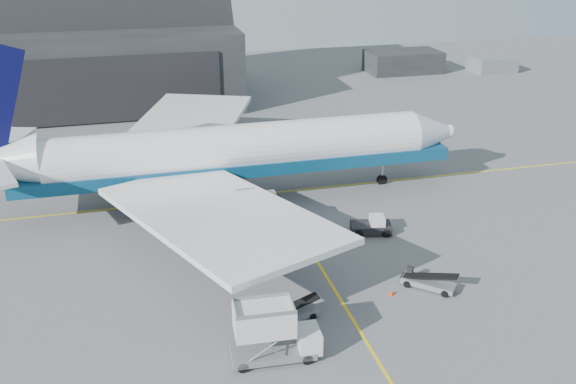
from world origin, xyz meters
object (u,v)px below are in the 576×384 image
object	(u,v)px
pushback_tug	(372,226)
belt_loader_a	(290,314)
catering_truck	(272,333)
airliner	(218,153)
belt_loader_b	(428,282)

from	to	relation	value
pushback_tug	belt_loader_a	world-z (taller)	pushback_tug
belt_loader_a	catering_truck	bearing A→B (deg)	-127.09
airliner	catering_truck	bearing A→B (deg)	-91.57
pushback_tug	belt_loader_a	size ratio (longest dim) A/B	0.94
belt_loader_b	catering_truck	bearing A→B (deg)	-115.41
catering_truck	pushback_tug	size ratio (longest dim) A/B	1.50
catering_truck	belt_loader_b	xyz separation A→B (m)	(14.26, 5.71, -1.57)
belt_loader_b	belt_loader_a	bearing A→B (deg)	-129.93
airliner	catering_truck	world-z (taller)	airliner
belt_loader_a	pushback_tug	bearing A→B (deg)	39.46
catering_truck	belt_loader_a	world-z (taller)	catering_truck
pushback_tug	belt_loader_a	bearing A→B (deg)	-120.76
belt_loader_a	airliner	bearing A→B (deg)	86.51
airliner	belt_loader_b	xyz separation A→B (m)	(13.52, -21.58, -4.75)
airliner	belt_loader_a	xyz separation A→B (m)	(1.63, -23.10, -4.78)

